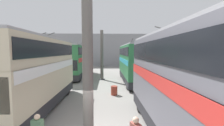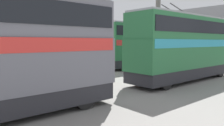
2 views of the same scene
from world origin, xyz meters
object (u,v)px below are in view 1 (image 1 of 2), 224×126
(bus_right_near, at_px, (38,68))
(oil_drum, at_px, (114,90))
(bus_right_mid, at_px, (77,59))
(bus_left_near, at_px, (177,78))
(bus_left_far, at_px, (132,61))

(bus_right_near, relative_size, oil_drum, 11.71)
(bus_right_mid, relative_size, oil_drum, 13.40)
(bus_left_near, bearing_deg, bus_left_far, -0.00)
(bus_left_far, distance_m, bus_right_near, 12.10)
(bus_left_far, bearing_deg, bus_left_near, 180.00)
(bus_left_near, distance_m, bus_right_near, 8.96)
(bus_left_far, bearing_deg, oil_drum, 155.61)
(bus_left_far, relative_size, oil_drum, 12.67)
(bus_left_near, xyz_separation_m, bus_left_far, (12.78, -0.00, -0.02))
(bus_left_near, relative_size, bus_left_far, 0.86)
(bus_right_near, bearing_deg, oil_drum, -59.87)
(bus_right_near, bearing_deg, bus_left_near, -115.15)
(bus_right_near, distance_m, bus_right_mid, 13.61)
(bus_right_near, relative_size, bus_right_mid, 0.87)
(bus_left_near, relative_size, oil_drum, 10.88)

